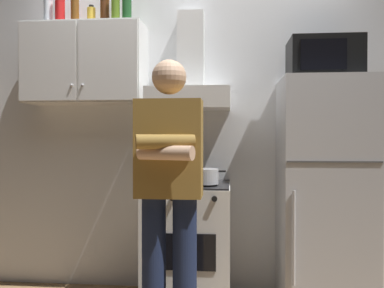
{
  "coord_description": "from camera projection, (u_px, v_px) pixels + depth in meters",
  "views": [
    {
      "loc": [
        0.25,
        -2.74,
        1.19
      ],
      "look_at": [
        0.0,
        0.0,
        1.15
      ],
      "focal_mm": 39.29,
      "sensor_mm": 36.0,
      "label": 1
    }
  ],
  "objects": [
    {
      "name": "bottle_spice_jar",
      "position": [
        91.0,
        16.0,
        3.21
      ],
      "size": [
        0.06,
        0.06,
        0.16
      ],
      "color": "gold",
      "rests_on": "upper_cabinet"
    },
    {
      "name": "bottle_soda_red",
      "position": [
        60.0,
        9.0,
        3.21
      ],
      "size": [
        0.08,
        0.08,
        0.26
      ],
      "color": "red",
      "rests_on": "upper_cabinet"
    },
    {
      "name": "upper_cabinet",
      "position": [
        86.0,
        64.0,
        3.2
      ],
      "size": [
        0.9,
        0.37,
        0.6
      ],
      "color": "silver"
    },
    {
      "name": "cooking_pot",
      "position": [
        205.0,
        176.0,
        2.88
      ],
      "size": [
        0.28,
        0.18,
        0.1
      ],
      "color": "#B7BABF",
      "rests_on": "stove_oven"
    },
    {
      "name": "refrigerator",
      "position": [
        324.0,
        194.0,
        2.93
      ],
      "size": [
        0.6,
        0.62,
        1.6
      ],
      "color": "silver",
      "rests_on": "ground_plane"
    },
    {
      "name": "bottle_wine_green",
      "position": [
        127.0,
        4.0,
        3.15
      ],
      "size": [
        0.07,
        0.07,
        0.31
      ],
      "color": "#19471E",
      "rests_on": "upper_cabinet"
    },
    {
      "name": "bottle_rum_dark",
      "position": [
        105.0,
        6.0,
        3.18
      ],
      "size": [
        0.07,
        0.07,
        0.3
      ],
      "color": "#47230F",
      "rests_on": "upper_cabinet"
    },
    {
      "name": "microwave",
      "position": [
        324.0,
        59.0,
        2.93
      ],
      "size": [
        0.48,
        0.37,
        0.28
      ],
      "color": "black",
      "rests_on": "refrigerator"
    },
    {
      "name": "bottle_olive_oil",
      "position": [
        116.0,
        7.0,
        3.13
      ],
      "size": [
        0.06,
        0.06,
        0.25
      ],
      "color": "#4C6B19",
      "rests_on": "upper_cabinet"
    },
    {
      "name": "bottle_beer_brown",
      "position": [
        75.0,
        9.0,
        3.19
      ],
      "size": [
        0.06,
        0.06,
        0.26
      ],
      "color": "brown",
      "rests_on": "upper_cabinet"
    },
    {
      "name": "stove_oven",
      "position": [
        188.0,
        243.0,
        3.02
      ],
      "size": [
        0.6,
        0.62,
        0.87
      ],
      "color": "white",
      "rests_on": "ground_plane"
    },
    {
      "name": "back_wall_tiled",
      "position": [
        199.0,
        118.0,
        3.35
      ],
      "size": [
        4.8,
        0.1,
        2.7
      ],
      "primitive_type": "cube",
      "color": "white",
      "rests_on": "ground_plane"
    },
    {
      "name": "bottle_vodka_clear",
      "position": [
        48.0,
        7.0,
        3.24
      ],
      "size": [
        0.07,
        0.07,
        0.32
      ],
      "color": "silver",
      "rests_on": "upper_cabinet"
    },
    {
      "name": "person_standing",
      "position": [
        169.0,
        188.0,
        2.41
      ],
      "size": [
        0.38,
        0.33,
        1.64
      ],
      "color": "#192342",
      "rests_on": "ground_plane"
    },
    {
      "name": "range_hood",
      "position": [
        190.0,
        83.0,
        3.13
      ],
      "size": [
        0.6,
        0.44,
        0.75
      ],
      "color": "white"
    }
  ]
}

